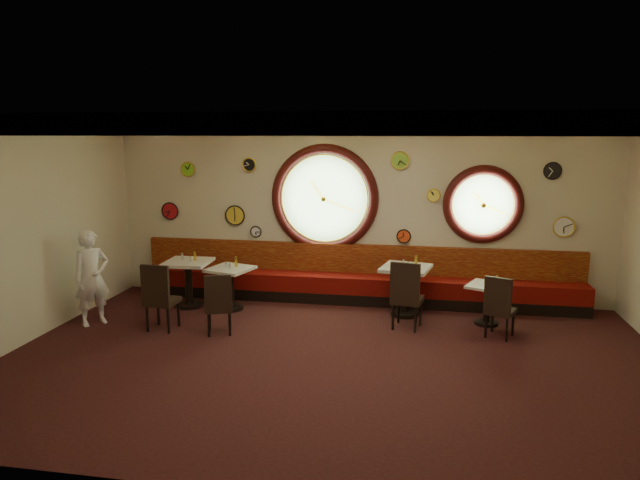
{
  "coord_description": "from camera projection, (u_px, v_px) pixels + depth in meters",
  "views": [
    {
      "loc": [
        1.11,
        -7.21,
        3.05
      ],
      "look_at": [
        -0.3,
        0.8,
        1.5
      ],
      "focal_mm": 32.0,
      "sensor_mm": 36.0,
      "label": 1
    }
  ],
  "objects": [
    {
      "name": "wall_clock_9",
      "position": [
        235.0,
        215.0,
        10.71
      ],
      "size": [
        0.36,
        0.03,
        0.36
      ],
      "primitive_type": "cylinder",
      "rotation": [
        1.57,
        0.0,
        0.0
      ],
      "color": "gold",
      "rests_on": "wall_back"
    },
    {
      "name": "wall_clock_2",
      "position": [
        400.0,
        161.0,
        10.0
      ],
      "size": [
        0.3,
        0.03,
        0.3
      ],
      "primitive_type": "cylinder",
      "rotation": [
        1.57,
        0.0,
        0.0
      ],
      "color": "#80C13C",
      "rests_on": "wall_back"
    },
    {
      "name": "wall_clock_6",
      "position": [
        564.0,
        227.0,
        9.72
      ],
      "size": [
        0.34,
        0.03,
        0.34
      ],
      "primitive_type": "cylinder",
      "rotation": [
        1.57,
        0.0,
        0.0
      ],
      "color": "white",
      "rests_on": "wall_back"
    },
    {
      "name": "porthole_left_glass",
      "position": [
        325.0,
        198.0,
        10.39
      ],
      "size": [
        1.66,
        0.02,
        1.66
      ],
      "primitive_type": "cylinder",
      "rotation": [
        1.57,
        0.0,
        0.0
      ],
      "color": "#8ECC7A",
      "rests_on": "wall_back"
    },
    {
      "name": "molding_front",
      "position": [
        273.0,
        124.0,
        4.3
      ],
      "size": [
        9.0,
        0.1,
        0.18
      ],
      "primitive_type": "cube",
      "color": "#330A09",
      "rests_on": "wall_back"
    },
    {
      "name": "wall_clock_5",
      "position": [
        249.0,
        165.0,
        10.48
      ],
      "size": [
        0.24,
        0.03,
        0.24
      ],
      "primitive_type": "cylinder",
      "rotation": [
        1.57,
        0.0,
        0.0
      ],
      "color": "black",
      "rests_on": "wall_back"
    },
    {
      "name": "table_d",
      "position": [
        488.0,
        299.0,
        9.1
      ],
      "size": [
        0.79,
        0.79,
        0.66
      ],
      "color": "black",
      "rests_on": "floor"
    },
    {
      "name": "condiment_c_salt",
      "position": [
        403.0,
        262.0,
        9.54
      ],
      "size": [
        0.04,
        0.04,
        0.11
      ],
      "primitive_type": "cylinder",
      "color": "silver",
      "rests_on": "table_c"
    },
    {
      "name": "porthole_left_ring",
      "position": [
        324.0,
        199.0,
        10.35
      ],
      "size": [
        1.61,
        0.03,
        1.61
      ],
      "primitive_type": "torus",
      "rotation": [
        1.57,
        0.0,
        0.0
      ],
      "color": "yellow",
      "rests_on": "wall_back"
    },
    {
      "name": "wall_clock_7",
      "position": [
        188.0,
        169.0,
        10.71
      ],
      "size": [
        0.26,
        0.03,
        0.26
      ],
      "primitive_type": "cylinder",
      "rotation": [
        1.57,
        0.0,
        0.0
      ],
      "color": "#76C828",
      "rests_on": "wall_back"
    },
    {
      "name": "ceiling",
      "position": [
        332.0,
        119.0,
        7.14
      ],
      "size": [
        9.0,
        6.0,
        0.02
      ],
      "primitive_type": "cube",
      "color": "gold",
      "rests_on": "wall_back"
    },
    {
      "name": "condiment_d_bottle",
      "position": [
        497.0,
        280.0,
        9.04
      ],
      "size": [
        0.05,
        0.05,
        0.15
      ],
      "primitive_type": "cylinder",
      "color": "#CA872F",
      "rests_on": "table_d"
    },
    {
      "name": "condiment_a_bottle",
      "position": [
        195.0,
        256.0,
        9.96
      ],
      "size": [
        0.05,
        0.05,
        0.16
      ],
      "primitive_type": "cylinder",
      "color": "gold",
      "rests_on": "table_a"
    },
    {
      "name": "porthole_right_glass",
      "position": [
        483.0,
        205.0,
        9.92
      ],
      "size": [
        1.1,
        0.02,
        1.1
      ],
      "primitive_type": "cylinder",
      "rotation": [
        1.57,
        0.0,
        0.0
      ],
      "color": "#8ECC7A",
      "rests_on": "wall_back"
    },
    {
      "name": "condiment_c_pepper",
      "position": [
        408.0,
        264.0,
        9.46
      ],
      "size": [
        0.03,
        0.03,
        0.09
      ],
      "primitive_type": "cylinder",
      "color": "silver",
      "rests_on": "table_c"
    },
    {
      "name": "condiment_d_salt",
      "position": [
        485.0,
        281.0,
        9.1
      ],
      "size": [
        0.03,
        0.03,
        0.09
      ],
      "primitive_type": "cylinder",
      "color": "silver",
      "rests_on": "table_d"
    },
    {
      "name": "chair_d",
      "position": [
        499.0,
        303.0,
        8.45
      ],
      "size": [
        0.53,
        0.53,
        0.59
      ],
      "rotation": [
        0.0,
        0.0,
        -0.42
      ],
      "color": "black",
      "rests_on": "floor"
    },
    {
      "name": "porthole_right_ring",
      "position": [
        483.0,
        205.0,
        9.88
      ],
      "size": [
        1.09,
        0.03,
        1.09
      ],
      "primitive_type": "torus",
      "rotation": [
        1.57,
        0.0,
        0.0
      ],
      "color": "yellow",
      "rests_on": "wall_back"
    },
    {
      "name": "condiment_c_bottle",
      "position": [
        416.0,
        261.0,
        9.52
      ],
      "size": [
        0.05,
        0.05,
        0.17
      ],
      "primitive_type": "cylinder",
      "color": "gold",
      "rests_on": "table_c"
    },
    {
      "name": "waiter",
      "position": [
        92.0,
        278.0,
        9.05
      ],
      "size": [
        0.63,
        0.67,
        1.54
      ],
      "primitive_type": "imported",
      "rotation": [
        0.0,
        0.0,
        0.91
      ],
      "color": "white",
      "rests_on": "floor"
    },
    {
      "name": "molding_back",
      "position": [
        358.0,
        128.0,
        10.01
      ],
      "size": [
        9.0,
        0.1,
        0.18
      ],
      "primitive_type": "cube",
      "color": "#330A09",
      "rests_on": "wall_back"
    },
    {
      "name": "condiment_b_pepper",
      "position": [
        229.0,
        266.0,
        9.73
      ],
      "size": [
        0.03,
        0.03,
        0.09
      ],
      "primitive_type": "cylinder",
      "color": "silver",
      "rests_on": "table_b"
    },
    {
      "name": "banquette_back",
      "position": [
        356.0,
        259.0,
        10.44
      ],
      "size": [
        8.0,
        0.1,
        0.55
      ],
      "primitive_type": "cube",
      "color": "#610708",
      "rests_on": "wall_back"
    },
    {
      "name": "condiment_a_salt",
      "position": [
        182.0,
        256.0,
        10.06
      ],
      "size": [
        0.04,
        0.04,
        0.11
      ],
      "primitive_type": "cylinder",
      "color": "silver",
      "rests_on": "table_a"
    },
    {
      "name": "wall_clock_8",
      "position": [
        552.0,
        171.0,
        9.59
      ],
      "size": [
        0.28,
        0.03,
        0.28
      ],
      "primitive_type": "cylinder",
      "rotation": [
        1.57,
        0.0,
        0.0
      ],
      "color": "black",
      "rests_on": "wall_back"
    },
    {
      "name": "wall_clock_4",
      "position": [
        404.0,
        236.0,
        10.23
      ],
      "size": [
        0.24,
        0.03,
        0.24
      ],
      "primitive_type": "cylinder",
      "rotation": [
        1.57,
        0.0,
        0.0
      ],
      "color": "#E2461A",
      "rests_on": "wall_back"
    },
    {
      "name": "wall_clock_1",
      "position": [
        256.0,
        232.0,
        10.7
      ],
      "size": [
        0.2,
        0.03,
        0.2
      ],
      "primitive_type": "cylinder",
      "rotation": [
        1.57,
        0.0,
        0.0
      ],
      "color": "white",
      "rests_on": "wall_back"
    },
    {
      "name": "molding_left",
      "position": [
        16.0,
        127.0,
        7.91
      ],
      "size": [
        0.1,
        6.0,
        0.18
      ],
      "primitive_type": "cube",
      "color": "#330A09",
      "rests_on": "wall_back"
    },
    {
      "name": "wall_back",
      "position": [
        357.0,
        213.0,
        10.34
      ],
      "size": [
        9.0,
        0.02,
        3.2
      ],
      "primitive_type": "cube",
      "color": "beige",
      "rests_on": "floor"
    },
    {
      "name": "chair_b",
      "position": [
        219.0,
        300.0,
        8.6
      ],
      "size": [
        0.5,
        0.5,
        0.59
      ],
      "rotation": [
        0.0,
        0.0,
        0.31
      ],
      "color": "black",
      "rests_on": "floor"
    },
    {
      "name": "banquette_base",
      "position": [
        354.0,
        297.0,
        10.35
      ],
      "size": [
        8.0,
        0.55,
        0.2
      ],
      "primitive_type": "cube",
      "color": "black",
      "rests_on": "floor"
    },
    {
      "name": "condiment_a_pepper",
      "position": [
        191.0,
        259.0,
        9.91
      ],
      "size": [
        0.03,
        0.03,
        0.09
      ],
      "primitive_type": "cylinder",
      "color": "silver",
      "rests_on": "table_a"
    },
    {
      "name": "wall_clock_0",
      "position": [
        170.0,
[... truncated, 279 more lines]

